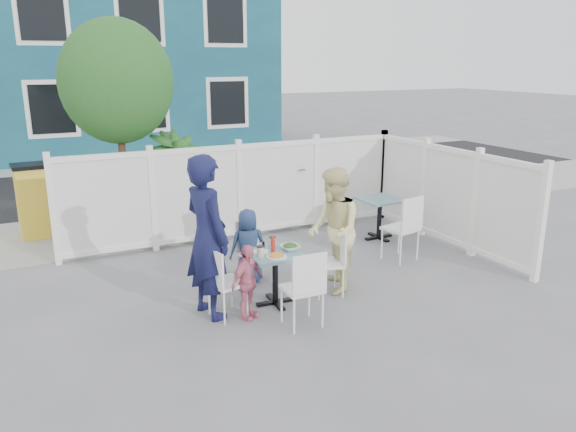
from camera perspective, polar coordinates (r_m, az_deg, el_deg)
name	(u,v)px	position (r m, az deg, el deg)	size (l,w,h in m)	color
ground	(300,288)	(7.53, 1.23, -7.37)	(80.00, 80.00, 0.00)	slate
near_sidewalk	(209,218)	(10.85, -8.05, -0.22)	(24.00, 2.60, 0.01)	gray
street	(161,182)	(14.32, -12.75, 3.41)	(24.00, 5.00, 0.01)	black
far_sidewalk	(136,162)	(17.30, -15.23, 5.32)	(24.00, 1.60, 0.01)	gray
building	(92,57)	(20.32, -19.26, 14.98)	(11.00, 6.00, 6.00)	navy
fence_back	(240,193)	(9.41, -4.95, 2.33)	(5.86, 0.08, 1.60)	white
fence_right	(448,198)	(9.41, 15.95, 1.78)	(0.08, 3.66, 1.60)	white
tree	(117,82)	(9.58, -17.01, 12.89)	(1.80, 1.62, 3.59)	#382316
utility_cabinet	(39,202)	(10.41, -24.01, 1.29)	(0.65, 0.46, 1.21)	gold
potted_shrub_a	(176,184)	(9.77, -11.28, 3.21)	(0.99, 0.99, 1.78)	#1A4C1C
potted_shrub_b	(294,181)	(10.48, 0.62, 3.56)	(1.35, 1.17, 1.50)	#1A4C1C
main_table	(275,264)	(6.90, -1.32, -4.94)	(0.67, 0.67, 0.67)	slate
spare_table	(380,208)	(9.54, 9.31, 0.85)	(0.68, 0.68, 0.70)	slate
chair_left	(222,278)	(6.58, -6.73, -6.26)	(0.45, 0.46, 0.86)	white
chair_right	(333,257)	(7.23, 4.63, -4.17)	(0.45, 0.46, 0.86)	white
chair_back	(252,246)	(7.62, -3.72, -3.09)	(0.47, 0.46, 0.86)	white
chair_near	(305,284)	(6.28, 1.76, -6.92)	(0.42, 0.41, 0.91)	white
chair_spare	(405,224)	(8.52, 11.84, -0.77)	(0.54, 0.53, 1.00)	white
man	(207,237)	(6.53, -8.20, -2.12)	(0.71, 0.46, 1.94)	#13153B
woman	(333,231)	(7.24, 4.63, -1.48)	(0.79, 0.62, 1.63)	#E6D555
boy	(248,246)	(7.59, -4.07, -3.08)	(0.50, 0.33, 1.02)	navy
toddler	(247,282)	(6.56, -4.18, -6.71)	(0.53, 0.22, 0.90)	#DA718E
plate_main	(277,257)	(6.70, -1.16, -4.14)	(0.25, 0.25, 0.02)	white
plate_side	(260,252)	(6.87, -2.85, -3.64)	(0.21, 0.21, 0.01)	white
salad_bowl	(290,247)	(6.95, 0.23, -3.21)	(0.24, 0.24, 0.06)	white
coffee_cup_a	(260,252)	(6.70, -2.84, -3.67)	(0.08, 0.08, 0.13)	beige
coffee_cup_b	(272,242)	(7.04, -1.59, -2.69)	(0.08, 0.08, 0.12)	beige
ketchup_bottle	(273,245)	(6.85, -1.54, -3.01)	(0.05, 0.05, 0.17)	#A82216
salt_shaker	(261,246)	(7.00, -2.78, -3.02)	(0.03, 0.03, 0.07)	white
pepper_shaker	(263,244)	(7.04, -2.51, -2.91)	(0.03, 0.03, 0.07)	black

